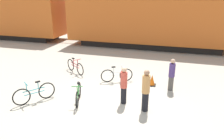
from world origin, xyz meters
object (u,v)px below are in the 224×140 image
object	(u,v)px
bicycle_green	(78,94)
person_in_purple	(172,74)
freight_train	(150,13)
person_in_red	(124,85)
traffic_cone	(152,80)
person_in_tan	(146,90)
bicycle_maroon	(75,67)
bicycle_silver	(117,75)
bicycle_teal	(35,93)

from	to	relation	value
bicycle_green	person_in_purple	bearing A→B (deg)	32.89
freight_train	person_in_red	distance (m)	10.63
freight_train	traffic_cone	size ratio (longest dim) A/B	79.28
person_in_tan	traffic_cone	distance (m)	2.69
person_in_purple	bicycle_maroon	bearing A→B (deg)	60.79
person_in_red	person_in_tan	bearing A→B (deg)	-113.28
bicycle_green	person_in_tan	bearing A→B (deg)	2.26
freight_train	bicycle_silver	xyz separation A→B (m)	(-0.51, -8.21, -2.48)
bicycle_teal	person_in_tan	distance (m)	4.72
bicycle_green	person_in_red	xyz separation A→B (m)	(1.87, 0.47, 0.46)
bicycle_green	traffic_cone	size ratio (longest dim) A/B	2.90
person_in_purple	person_in_red	world-z (taller)	person_in_red
freight_train	bicycle_maroon	bearing A→B (deg)	-112.86
bicycle_silver	bicycle_teal	xyz separation A→B (m)	(-2.78, -3.18, 0.02)
bicycle_silver	bicycle_maroon	bearing A→B (deg)	167.08
person_in_purple	freight_train	bearing A→B (deg)	-5.08
person_in_tan	bicycle_silver	bearing A→B (deg)	61.98
person_in_tan	person_in_red	size ratio (longest dim) A/B	1.06
freight_train	person_in_purple	xyz separation A→B (m)	(2.26, -8.48, -2.05)
person_in_purple	traffic_cone	bearing A→B (deg)	50.97
freight_train	bicycle_maroon	xyz separation A→B (m)	(-3.20, -7.60, -2.47)
bicycle_teal	person_in_red	world-z (taller)	person_in_red
bicycle_silver	person_in_tan	size ratio (longest dim) A/B	0.90
freight_train	bicycle_green	world-z (taller)	freight_train
person_in_tan	bicycle_maroon	bearing A→B (deg)	80.98
freight_train	person_in_tan	xyz separation A→B (m)	(1.36, -10.78, -1.97)
person_in_purple	traffic_cone	size ratio (longest dim) A/B	2.84
person_in_tan	person_in_red	distance (m)	1.03
bicycle_silver	bicycle_green	distance (m)	2.85
bicycle_green	bicycle_maroon	bearing A→B (deg)	117.70
traffic_cone	bicycle_maroon	bearing A→B (deg)	172.88
bicycle_maroon	person_in_tan	bearing A→B (deg)	-34.91
bicycle_maroon	person_in_red	size ratio (longest dim) A/B	0.92
person_in_purple	person_in_red	distance (m)	2.69
person_in_purple	person_in_tan	xyz separation A→B (m)	(-0.90, -2.30, 0.08)
bicycle_teal	person_in_tan	xyz separation A→B (m)	(4.65, 0.61, 0.48)
freight_train	person_in_red	bearing A→B (deg)	-87.81
person_in_red	freight_train	bearing A→B (deg)	-0.76
person_in_tan	person_in_red	xyz separation A→B (m)	(-0.96, 0.36, -0.04)
bicycle_silver	bicycle_teal	distance (m)	4.22
bicycle_green	person_in_tan	size ratio (longest dim) A/B	0.93
freight_train	person_in_tan	bearing A→B (deg)	-82.80
person_in_purple	bicycle_green	bearing A→B (deg)	102.91
traffic_cone	person_in_tan	bearing A→B (deg)	-89.23
bicycle_silver	person_in_tan	xyz separation A→B (m)	(1.87, -2.57, 0.51)
person_in_purple	person_in_tan	bearing A→B (deg)	138.75
bicycle_silver	bicycle_green	bearing A→B (deg)	-109.72
bicycle_maroon	person_in_red	xyz separation A→B (m)	(3.60, -2.83, 0.46)
bicycle_silver	bicycle_maroon	xyz separation A→B (m)	(-2.69, 0.62, 0.00)
bicycle_green	traffic_cone	world-z (taller)	bicycle_green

